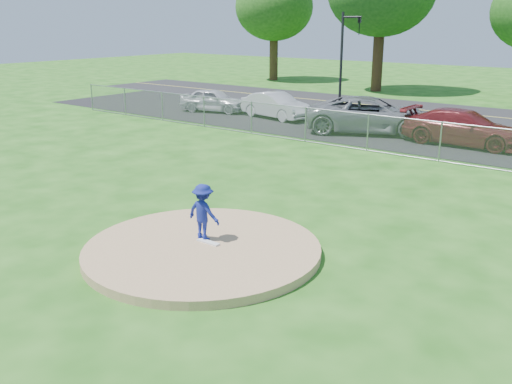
% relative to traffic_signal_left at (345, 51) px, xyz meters
% --- Properties ---
extents(ground, '(120.00, 120.00, 0.00)m').
position_rel_traffic_signal_left_xyz_m(ground, '(8.76, -12.00, -3.36)').
color(ground, '#1C5512').
rests_on(ground, ground).
extents(pitchers_mound, '(5.40, 5.40, 0.20)m').
position_rel_traffic_signal_left_xyz_m(pitchers_mound, '(8.76, -22.00, -3.26)').
color(pitchers_mound, tan).
rests_on(pitchers_mound, ground).
extents(pitching_rubber, '(0.60, 0.15, 0.04)m').
position_rel_traffic_signal_left_xyz_m(pitching_rubber, '(8.76, -21.80, -3.14)').
color(pitching_rubber, white).
rests_on(pitching_rubber, pitchers_mound).
extents(chain_link_fence, '(40.00, 0.06, 1.50)m').
position_rel_traffic_signal_left_xyz_m(chain_link_fence, '(8.76, -10.00, -2.61)').
color(chain_link_fence, gray).
rests_on(chain_link_fence, ground).
extents(parking_lot, '(50.00, 8.00, 0.01)m').
position_rel_traffic_signal_left_xyz_m(parking_lot, '(8.76, -5.50, -3.36)').
color(parking_lot, black).
rests_on(parking_lot, ground).
extents(street, '(60.00, 7.00, 0.01)m').
position_rel_traffic_signal_left_xyz_m(street, '(8.76, 2.00, -3.36)').
color(street, black).
rests_on(street, ground).
extents(traffic_signal_left, '(1.28, 0.20, 5.60)m').
position_rel_traffic_signal_left_xyz_m(traffic_signal_left, '(0.00, 0.00, 0.00)').
color(traffic_signal_left, black).
rests_on(traffic_signal_left, ground).
extents(pitcher, '(0.88, 0.52, 1.34)m').
position_rel_traffic_signal_left_xyz_m(pitcher, '(8.52, -21.68, -2.49)').
color(pitcher, navy).
rests_on(pitcher, pitchers_mound).
extents(traffic_cone, '(0.35, 0.35, 0.69)m').
position_rel_traffic_signal_left_xyz_m(traffic_cone, '(3.31, -6.21, -3.01)').
color(traffic_cone, '#D6490B').
rests_on(traffic_cone, parking_lot).
extents(parked_car_silver, '(4.21, 2.59, 1.34)m').
position_rel_traffic_signal_left_xyz_m(parked_car_silver, '(-5.10, -6.08, -2.68)').
color(parked_car_silver, silver).
rests_on(parked_car_silver, parking_lot).
extents(parked_car_white, '(4.40, 2.18, 1.38)m').
position_rel_traffic_signal_left_xyz_m(parked_car_white, '(-0.90, -5.73, -2.66)').
color(parked_car_white, silver).
rests_on(parked_car_white, parking_lot).
extents(parked_car_gray, '(6.65, 5.05, 1.68)m').
position_rel_traffic_signal_left_xyz_m(parked_car_gray, '(5.05, -6.35, -2.51)').
color(parked_car_gray, slate).
rests_on(parked_car_gray, parking_lot).
extents(parked_car_darkred, '(5.13, 2.09, 1.49)m').
position_rel_traffic_signal_left_xyz_m(parked_car_darkred, '(9.46, -6.47, -2.61)').
color(parked_car_darkred, maroon).
rests_on(parked_car_darkred, parking_lot).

